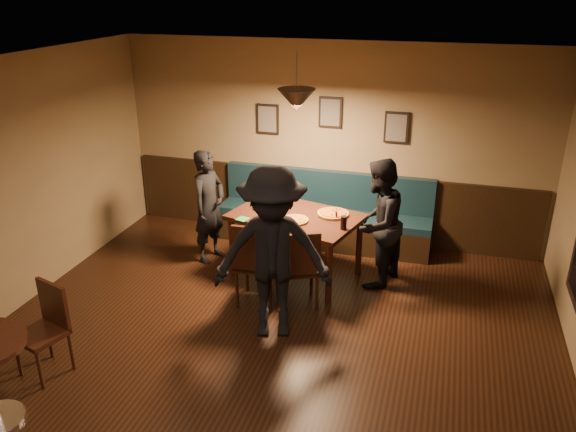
# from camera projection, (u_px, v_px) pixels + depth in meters

# --- Properties ---
(floor) EXTENTS (7.00, 7.00, 0.00)m
(floor) POSITION_uv_depth(u_px,v_px,m) (247.00, 383.00, 5.34)
(floor) COLOR black
(floor) RESTS_ON ground
(ceiling) EXTENTS (7.00, 7.00, 0.00)m
(ceiling) POSITION_uv_depth(u_px,v_px,m) (236.00, 83.00, 4.26)
(ceiling) COLOR silver
(ceiling) RESTS_ON ground
(wall_back) EXTENTS (6.00, 0.00, 6.00)m
(wall_back) POSITION_uv_depth(u_px,v_px,m) (330.00, 144.00, 7.90)
(wall_back) COLOR #8C704F
(wall_back) RESTS_ON ground
(wainscot) EXTENTS (5.88, 0.06, 1.00)m
(wainscot) POSITION_uv_depth(u_px,v_px,m) (328.00, 204.00, 8.22)
(wainscot) COLOR black
(wainscot) RESTS_ON ground
(booth_bench) EXTENTS (3.00, 0.60, 1.00)m
(booth_bench) POSITION_uv_depth(u_px,v_px,m) (324.00, 211.00, 7.98)
(booth_bench) COLOR #0F232D
(booth_bench) RESTS_ON ground
(picture_left) EXTENTS (0.32, 0.04, 0.42)m
(picture_left) POSITION_uv_depth(u_px,v_px,m) (268.00, 119.00, 7.99)
(picture_left) COLOR black
(picture_left) RESTS_ON wall_back
(picture_center) EXTENTS (0.32, 0.04, 0.42)m
(picture_center) POSITION_uv_depth(u_px,v_px,m) (330.00, 112.00, 7.70)
(picture_center) COLOR black
(picture_center) RESTS_ON wall_back
(picture_right) EXTENTS (0.32, 0.04, 0.42)m
(picture_right) POSITION_uv_depth(u_px,v_px,m) (396.00, 128.00, 7.53)
(picture_right) COLOR black
(picture_right) RESTS_ON wall_back
(pendant_lamp) EXTENTS (0.44, 0.44, 0.25)m
(pendant_lamp) POSITION_uv_depth(u_px,v_px,m) (297.00, 100.00, 6.47)
(pendant_lamp) COLOR black
(pendant_lamp) RESTS_ON ceiling
(dining_table) EXTENTS (1.74, 1.36, 0.83)m
(dining_table) POSITION_uv_depth(u_px,v_px,m) (296.00, 245.00, 7.18)
(dining_table) COLOR black
(dining_table) RESTS_ON floor
(chair_near_left) EXTENTS (0.49, 0.49, 1.05)m
(chair_near_left) POSITION_uv_depth(u_px,v_px,m) (258.00, 261.00, 6.51)
(chair_near_left) COLOR black
(chair_near_left) RESTS_ON floor
(chair_near_right) EXTENTS (0.57, 0.57, 0.99)m
(chair_near_right) POSITION_uv_depth(u_px,v_px,m) (298.00, 266.00, 6.47)
(chair_near_right) COLOR black
(chair_near_right) RESTS_ON floor
(diner_left) EXTENTS (0.50, 0.63, 1.52)m
(diner_left) POSITION_uv_depth(u_px,v_px,m) (209.00, 206.00, 7.45)
(diner_left) COLOR black
(diner_left) RESTS_ON floor
(diner_right) EXTENTS (0.82, 0.93, 1.61)m
(diner_right) POSITION_uv_depth(u_px,v_px,m) (378.00, 224.00, 6.82)
(diner_right) COLOR black
(diner_right) RESTS_ON floor
(diner_front) EXTENTS (1.35, 1.00, 1.87)m
(diner_front) POSITION_uv_depth(u_px,v_px,m) (272.00, 254.00, 5.77)
(diner_front) COLOR black
(diner_front) RESTS_ON floor
(pizza_a) EXTENTS (0.48, 0.48, 0.04)m
(pizza_a) POSITION_uv_depth(u_px,v_px,m) (268.00, 206.00, 7.22)
(pizza_a) COLOR orange
(pizza_a) RESTS_ON dining_table
(pizza_b) EXTENTS (0.38, 0.38, 0.04)m
(pizza_b) POSITION_uv_depth(u_px,v_px,m) (295.00, 220.00, 6.82)
(pizza_b) COLOR #C15724
(pizza_b) RESTS_ON dining_table
(pizza_c) EXTENTS (0.43, 0.43, 0.04)m
(pizza_c) POSITION_uv_depth(u_px,v_px,m) (333.00, 213.00, 7.00)
(pizza_c) COLOR orange
(pizza_c) RESTS_ON dining_table
(soda_glass) EXTENTS (0.09, 0.09, 0.16)m
(soda_glass) POSITION_uv_depth(u_px,v_px,m) (344.00, 223.00, 6.59)
(soda_glass) COLOR black
(soda_glass) RESTS_ON dining_table
(tabasco_bottle) EXTENTS (0.04, 0.04, 0.12)m
(tabasco_bottle) POSITION_uv_depth(u_px,v_px,m) (336.00, 215.00, 6.84)
(tabasco_bottle) COLOR #900407
(tabasco_bottle) RESTS_ON dining_table
(napkin_a) EXTENTS (0.19, 0.19, 0.01)m
(napkin_a) POSITION_uv_depth(u_px,v_px,m) (256.00, 204.00, 7.36)
(napkin_a) COLOR #1F7423
(napkin_a) RESTS_ON dining_table
(napkin_b) EXTENTS (0.17, 0.17, 0.01)m
(napkin_b) POSITION_uv_depth(u_px,v_px,m) (243.00, 219.00, 6.89)
(napkin_b) COLOR #207935
(napkin_b) RESTS_ON dining_table
(cutlery_set) EXTENTS (0.19, 0.04, 0.00)m
(cutlery_set) POSITION_uv_depth(u_px,v_px,m) (282.00, 225.00, 6.71)
(cutlery_set) COLOR silver
(cutlery_set) RESTS_ON dining_table
(cafe_chair_far) EXTENTS (0.50, 0.50, 0.90)m
(cafe_chair_far) POSITION_uv_depth(u_px,v_px,m) (40.00, 333.00, 5.32)
(cafe_chair_far) COLOR black
(cafe_chair_far) RESTS_ON floor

